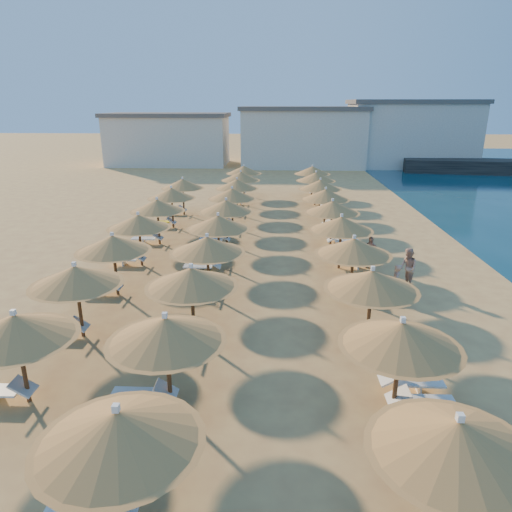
{
  "coord_description": "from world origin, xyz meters",
  "views": [
    {
      "loc": [
        -0.69,
        -14.93,
        7.65
      ],
      "look_at": [
        -1.48,
        4.0,
        1.3
      ],
      "focal_mm": 32.0,
      "sensor_mm": 36.0,
      "label": 1
    }
  ],
  "objects_px": {
    "parasol_row_east": "(341,225)",
    "beachgoer_c": "(370,252)",
    "beachgoer_b": "(408,268)",
    "parasol_row_west": "(218,223)",
    "beachgoer_a": "(395,283)"
  },
  "relations": [
    {
      "from": "parasol_row_east",
      "to": "beachgoer_c",
      "type": "bearing_deg",
      "value": 6.37
    },
    {
      "from": "parasol_row_east",
      "to": "beachgoer_b",
      "type": "relative_size",
      "value": 22.68
    },
    {
      "from": "parasol_row_west",
      "to": "beachgoer_c",
      "type": "bearing_deg",
      "value": 1.29
    },
    {
      "from": "beachgoer_b",
      "to": "beachgoer_a",
      "type": "distance_m",
      "value": 1.76
    },
    {
      "from": "beachgoer_b",
      "to": "beachgoer_c",
      "type": "relative_size",
      "value": 1.11
    },
    {
      "from": "beachgoer_c",
      "to": "beachgoer_a",
      "type": "distance_m",
      "value": 3.96
    },
    {
      "from": "parasol_row_east",
      "to": "parasol_row_west",
      "type": "relative_size",
      "value": 1.0
    },
    {
      "from": "beachgoer_a",
      "to": "parasol_row_east",
      "type": "bearing_deg",
      "value": -143.37
    },
    {
      "from": "parasol_row_west",
      "to": "beachgoer_c",
      "type": "relative_size",
      "value": 25.12
    },
    {
      "from": "parasol_row_east",
      "to": "parasol_row_west",
      "type": "bearing_deg",
      "value": 180.0
    },
    {
      "from": "parasol_row_east",
      "to": "beachgoer_c",
      "type": "height_order",
      "value": "parasol_row_east"
    },
    {
      "from": "beachgoer_c",
      "to": "beachgoer_a",
      "type": "xyz_separation_m",
      "value": [
        0.26,
        -3.95,
        -0.02
      ]
    },
    {
      "from": "beachgoer_c",
      "to": "beachgoer_b",
      "type": "bearing_deg",
      "value": -37.42
    },
    {
      "from": "parasol_row_west",
      "to": "beachgoer_a",
      "type": "height_order",
      "value": "parasol_row_west"
    },
    {
      "from": "beachgoer_c",
      "to": "beachgoer_a",
      "type": "relative_size",
      "value": 1.02
    }
  ]
}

